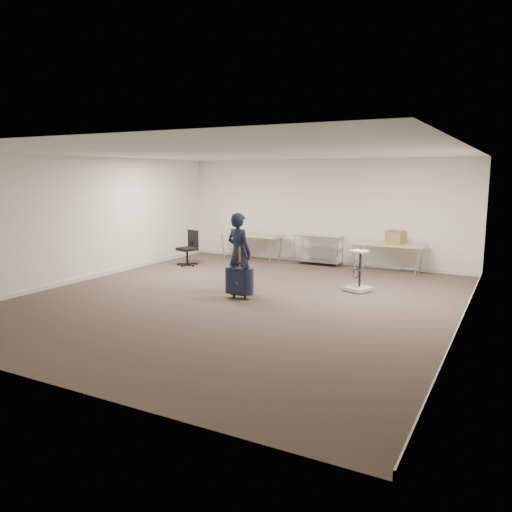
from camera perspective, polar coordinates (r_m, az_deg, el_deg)
The scene contains 10 objects.
ground at distance 9.76m, azimuth -1.81°, elevation -4.92°, with size 9.00×9.00×0.00m, color #4D392E.
room_shell at distance 10.93m, azimuth 1.81°, elevation -3.09°, with size 8.00×9.00×9.00m.
folding_table_left at distance 13.94m, azimuth -0.50°, elevation 2.25°, with size 1.80×0.75×0.73m.
folding_table_right at distance 12.58m, azimuth 14.88°, elevation 1.16°, with size 1.80×0.75×0.73m.
wire_shelf at distance 13.40m, azimuth 7.17°, elevation 0.87°, with size 1.22×0.47×0.80m.
person at distance 10.17m, azimuth -1.97°, elevation 0.38°, with size 0.60×0.39×1.64m, color black.
suitcase at distance 9.71m, azimuth -1.91°, elevation -2.88°, with size 0.39×0.25×1.03m.
office_chair at distance 13.35m, azimuth -7.73°, elevation 0.14°, with size 0.56×0.56×0.93m.
equipment_cart at distance 10.54m, azimuth 11.59°, elevation -2.77°, with size 0.60×0.60×0.86m.
cardboard_box at distance 12.62m, azimuth 15.69°, elevation 2.10°, with size 0.42×0.31×0.31m, color #9E7749.
Camera 1 is at (4.72, -8.19, 2.41)m, focal length 35.00 mm.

